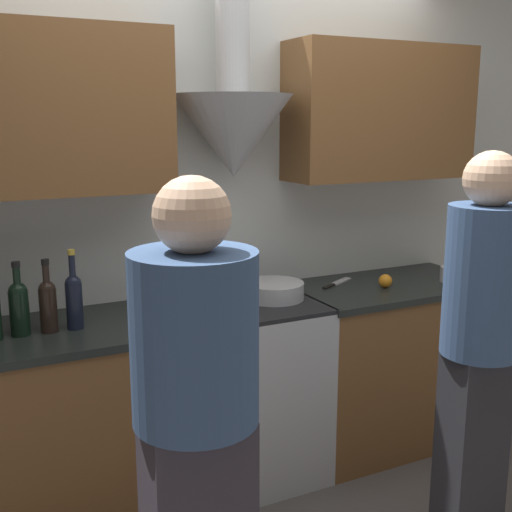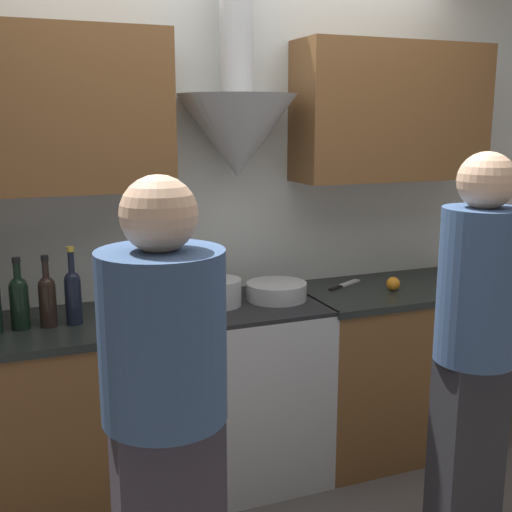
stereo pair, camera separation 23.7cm
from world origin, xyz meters
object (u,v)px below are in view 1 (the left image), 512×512
Objects in this scene: person_foreground_right at (480,339)px; person_foreground_left at (196,425)px; mixing_bowl at (274,291)px; saucepan at (454,274)px; stove_range at (247,389)px; stock_pot at (216,293)px; wine_bottle_7 at (19,305)px; wine_bottle_9 at (74,298)px; orange_fruit at (385,281)px; wine_bottle_8 at (48,303)px.

person_foreground_left is at bearing -174.87° from person_foreground_right.
mixing_bowl and saucepan have the same top height.
stock_pot reaches higher than stove_range.
wine_bottle_7 reaches higher than stove_range.
wine_bottle_9 is 0.97m from mixing_bowl.
wine_bottle_8 is at bearing 178.57° from orange_fruit.
stove_range is 0.56× the size of person_foreground_left.
stock_pot reaches higher than orange_fruit.
stove_range is at bearing 0.69° from wine_bottle_7.
person_foreground_right is (0.56, -0.94, 0.47)m from stove_range.
stock_pot is (0.88, 0.03, -0.06)m from wine_bottle_7.
wine_bottle_7 is 1.35× the size of stock_pot.
orange_fruit is 0.48× the size of saucepan.
wine_bottle_9 is at bearing -4.10° from wine_bottle_7.
wine_bottle_7 reaches higher than mixing_bowl.
wine_bottle_7 is 1.11m from person_foreground_left.
wine_bottle_7 is (-1.03, -0.01, 0.57)m from stove_range.
mixing_bowl is at bearing 1.48° from wine_bottle_8.
stove_range is 0.53m from stock_pot.
wine_bottle_9 reaches higher than saucepan.
orange_fruit is (1.70, -0.04, -0.09)m from wine_bottle_8.
mixing_bowl is (1.18, 0.02, -0.08)m from wine_bottle_7.
wine_bottle_8 is at bearing -4.96° from wine_bottle_7.
stock_pot is at bearing 64.15° from person_foreground_left.
stock_pot is 3.21× the size of orange_fruit.
saucepan is 1.03m from person_foreground_right.
wine_bottle_9 is 0.21× the size of person_foreground_left.
wine_bottle_8 is at bearing -178.52° from mixing_bowl.
wine_bottle_7 is at bearing 109.36° from person_foreground_left.
orange_fruit is (1.59, -0.04, -0.10)m from wine_bottle_9.
wine_bottle_7 is at bearing 175.04° from wine_bottle_8.
person_foreground_left is at bearing -127.74° from mixing_bowl.
mixing_bowl is 1.05m from saucepan.
mixing_bowl is 4.20× the size of orange_fruit.
wine_bottle_7 is 2.08× the size of saucepan.
person_foreground_right reaches higher than stove_range.
saucepan is 2.07m from person_foreground_left.
wine_bottle_7 reaches higher than saucepan.
orange_fruit is 0.42m from saucepan.
person_foreground_right reaches higher than orange_fruit.
wine_bottle_9 is (0.22, -0.02, 0.01)m from wine_bottle_7.
wine_bottle_7 is 1.04× the size of mixing_bowl.
mixing_bowl is (0.97, 0.03, -0.09)m from wine_bottle_9.
wine_bottle_9 reaches higher than orange_fruit.
stock_pot is at bearing 3.59° from wine_bottle_9.
mixing_bowl is (1.07, 0.03, -0.08)m from wine_bottle_8.
stove_range is 2.93× the size of wine_bottle_7.
wine_bottle_8 is at bearing 103.80° from person_foreground_left.
stock_pot reaches higher than saucepan.
stove_range is 1.32m from person_foreground_left.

